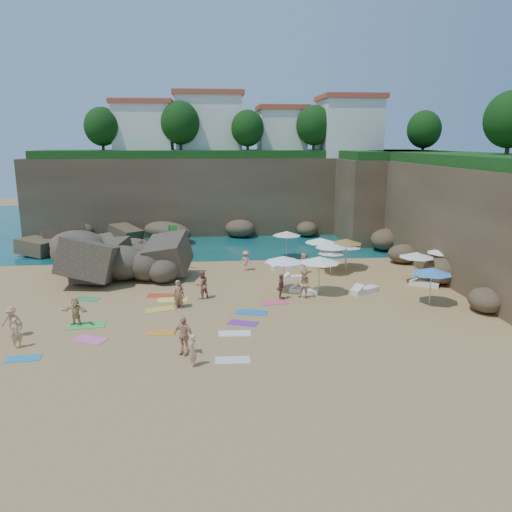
{
  "coord_description": "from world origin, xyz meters",
  "views": [
    {
      "loc": [
        -1.13,
        -30.3,
        9.7
      ],
      "look_at": [
        2.0,
        3.0,
        2.0
      ],
      "focal_mm": 35.0,
      "sensor_mm": 36.0,
      "label": 1
    }
  ],
  "objects": [
    {
      "name": "cliff_back",
      "position": [
        2.0,
        25.0,
        4.0
      ],
      "size": [
        44.0,
        8.0,
        8.0
      ],
      "primitive_type": "cube",
      "color": "brown",
      "rests_on": "ground"
    },
    {
      "name": "towel_0",
      "position": [
        -9.74,
        -8.24,
        0.01
      ],
      "size": [
        1.56,
        0.89,
        0.03
      ],
      "primitive_type": "cube",
      "rotation": [
        0.0,
        0.0,
        0.1
      ],
      "color": "#2386BE",
      "rests_on": "ground"
    },
    {
      "name": "parasol_4",
      "position": [
        8.17,
        5.95,
        1.89
      ],
      "size": [
        2.18,
        2.18,
        2.06
      ],
      "color": "silver",
      "rests_on": "ground"
    },
    {
      "name": "towel_1",
      "position": [
        -7.25,
        -6.25,
        0.01
      ],
      "size": [
        1.88,
        1.45,
        0.03
      ],
      "primitive_type": "cube",
      "rotation": [
        0.0,
        0.0,
        -0.42
      ],
      "color": "#F961B9",
      "rests_on": "ground"
    },
    {
      "name": "parasol_9",
      "position": [
        5.86,
        0.31,
        2.29
      ],
      "size": [
        2.64,
        2.64,
        2.5
      ],
      "color": "silver",
      "rests_on": "ground"
    },
    {
      "name": "lounger_4",
      "position": [
        13.46,
        1.41,
        0.15
      ],
      "size": [
        2.0,
        1.52,
        0.3
      ],
      "primitive_type": "cube",
      "rotation": [
        0.0,
        0.0,
        -0.52
      ],
      "color": "white",
      "rests_on": "ground"
    },
    {
      "name": "parasol_8",
      "position": [
        7.79,
        5.04,
        1.74
      ],
      "size": [
        2.01,
        2.01,
        1.9
      ],
      "color": "silver",
      "rests_on": "ground"
    },
    {
      "name": "clifftop_buildings",
      "position": [
        2.96,
        25.79,
        11.24
      ],
      "size": [
        28.48,
        9.48,
        7.0
      ],
      "color": "white",
      "rests_on": "cliff_back"
    },
    {
      "name": "person_lie_1",
      "position": [
        -2.45,
        -8.42,
        0.22
      ],
      "size": [
        1.83,
        2.09,
        0.44
      ],
      "primitive_type": "imported",
      "rotation": [
        0.0,
        0.0,
        -0.53
      ],
      "color": "#DDA57D",
      "rests_on": "ground"
    },
    {
      "name": "person_lie_5",
      "position": [
        4.75,
        -0.55,
        0.33
      ],
      "size": [
        1.42,
        1.95,
        0.67
      ],
      "primitive_type": "imported",
      "rotation": [
        0.0,
        0.0,
        -0.35
      ],
      "color": "#E2B280",
      "rests_on": "ground"
    },
    {
      "name": "towel_2",
      "position": [
        -3.74,
        -5.62,
        0.01
      ],
      "size": [
        1.56,
        0.88,
        0.03
      ],
      "primitive_type": "cube",
      "rotation": [
        0.0,
        0.0,
        -0.09
      ],
      "color": "orange",
      "rests_on": "ground"
    },
    {
      "name": "towel_13",
      "position": [
        -0.22,
        -9.31,
        0.01
      ],
      "size": [
        1.61,
        0.84,
        0.03
      ],
      "primitive_type": "cube",
      "rotation": [
        0.0,
        0.0,
        -0.03
      ],
      "color": "silver",
      "rests_on": "ground"
    },
    {
      "name": "parasol_5",
      "position": [
        3.63,
        1.05,
        2.21
      ],
      "size": [
        2.55,
        2.55,
        2.41
      ],
      "color": "silver",
      "rests_on": "ground"
    },
    {
      "name": "person_stand_1",
      "position": [
        -1.7,
        0.04,
        0.91
      ],
      "size": [
        1.12,
        1.07,
        1.82
      ],
      "primitive_type": "imported",
      "rotation": [
        0.0,
        0.0,
        3.75
      ],
      "color": "#A97254",
      "rests_on": "ground"
    },
    {
      "name": "cliff_corner",
      "position": [
        17.0,
        20.0,
        4.0
      ],
      "size": [
        10.0,
        12.0,
        8.0
      ],
      "primitive_type": "cube",
      "color": "brown",
      "rests_on": "ground"
    },
    {
      "name": "lounger_5",
      "position": [
        8.92,
        0.28,
        0.16
      ],
      "size": [
        2.12,
        1.65,
        0.32
      ],
      "primitive_type": "cube",
      "rotation": [
        0.0,
        0.0,
        0.54
      ],
      "color": "white",
      "rests_on": "ground"
    },
    {
      "name": "towel_7",
      "position": [
        -4.39,
        0.83,
        0.01
      ],
      "size": [
        1.78,
        1.08,
        0.03
      ],
      "primitive_type": "cube",
      "rotation": [
        0.0,
        0.0,
        -0.15
      ],
      "color": "red",
      "rests_on": "ground"
    },
    {
      "name": "towel_5",
      "position": [
        0.04,
        -6.1,
        0.01
      ],
      "size": [
        1.69,
        0.89,
        0.03
      ],
      "primitive_type": "cube",
      "rotation": [
        0.0,
        0.0,
        -0.03
      ],
      "color": "white",
      "rests_on": "ground"
    },
    {
      "name": "towel_12",
      "position": [
        -3.54,
        -0.1,
        0.02
      ],
      "size": [
        1.85,
        0.94,
        0.03
      ],
      "primitive_type": "cube",
      "rotation": [
        0.0,
        0.0,
        0.01
      ],
      "color": "#FFF043",
      "rests_on": "ground"
    },
    {
      "name": "person_stand_4",
      "position": [
        5.83,
        5.64,
        0.76
      ],
      "size": [
        0.76,
        0.84,
        1.52
      ],
      "primitive_type": "imported",
      "rotation": [
        0.0,
        0.0,
        -0.95
      ],
      "color": "tan",
      "rests_on": "ground"
    },
    {
      "name": "person_stand_0",
      "position": [
        -10.45,
        -6.9,
        0.76
      ],
      "size": [
        0.65,
        0.64,
        1.51
      ],
      "primitive_type": "imported",
      "rotation": [
        0.0,
        0.0,
        0.74
      ],
      "color": "tan",
      "rests_on": "ground"
    },
    {
      "name": "parasol_2",
      "position": [
        7.91,
        5.57,
        2.11
      ],
      "size": [
        2.43,
        2.43,
        2.3
      ],
      "color": "silver",
      "rests_on": "ground"
    },
    {
      "name": "parasol_6",
      "position": [
        9.37,
        6.77,
        2.15
      ],
      "size": [
        2.48,
        2.48,
        2.35
      ],
      "color": "silver",
      "rests_on": "ground"
    },
    {
      "name": "seawater",
      "position": [
        0.0,
        30.0,
        0.0
      ],
      "size": [
        120.0,
        120.0,
        0.0
      ],
      "primitive_type": "plane",
      "color": "#0C4751",
      "rests_on": "ground"
    },
    {
      "name": "lounger_2",
      "position": [
        4.48,
        6.94,
        0.14
      ],
      "size": [
        1.89,
        1.0,
        0.28
      ],
      "primitive_type": "cube",
      "rotation": [
        0.0,
        0.0,
        0.23
      ],
      "color": "white",
      "rests_on": "ground"
    },
    {
      "name": "marina_masts",
      "position": [
        -16.5,
        30.0,
        3.0
      ],
      "size": [
        3.1,
        0.1,
        6.0
      ],
      "color": "white",
      "rests_on": "ground"
    },
    {
      "name": "person_stand_6",
      "position": [
        -2.01,
        -9.73,
        0.74
      ],
      "size": [
        0.52,
        0.63,
        1.49
      ],
      "primitive_type": "imported",
      "rotation": [
        0.0,
        0.0,
        4.35
      ],
      "color": "#F1B788",
      "rests_on": "ground"
    },
    {
      "name": "parasol_11",
      "position": [
        13.02,
        1.98,
        2.08
      ],
      "size": [
        2.4,
        2.4,
        2.27
      ],
      "color": "silver",
      "rests_on": "ground"
    },
    {
      "name": "towel_4",
      "position": [
        -4.18,
        -1.88,
        0.01
      ],
      "size": [
        1.84,
        1.3,
        0.03
      ],
      "primitive_type": "cube",
      "rotation": [
        0.0,
        0.0,
        0.31
      ],
      "color": "yellow",
      "rests_on": "ground"
    },
    {
      "name": "person_stand_3",
      "position": [
        3.23,
        -0.58,
        0.82
      ],
      "size": [
        0.72,
        1.04,
        1.63
      ],
      "primitive_type": "imported",
      "rotation": [
        0.0,
        0.0,
        1.2
      ],
      "color": "#8D5546",
      "rests_on": "ground"
    },
    {
      "name": "parasol_10",
      "position": [
        12.13,
        -2.39,
        2.1
      ],
      "size": [
        2.42,
        2.42,
        2.29
      ],
      "color": "silver",
      "rests_on": "ground"
    },
    {
      "name": "towel_11",
      "position": [
        -8.99,
        0.53,
        0.01
      ],
      "size": [
        1.78,
        1.23,
        0.03
      ],
      "primitive_type": "cube",
      "rotation": [
        0.0,
        0.0,
        -0.29
      ],
      "color": "green",
      "rests_on": "ground"
    },
    {
      "name": "towel_9",
      "position": [
        2.76,
        -1.24,
        0.02
      ],
      "size": [
        1.86,
        1.16,
        0.03
      ],
      "primitive_type": "cube",
      "rotation": [
        0.0,
        0.0,
        0.18
      ],
      "color": "#D55370",
      "rests_on": "ground"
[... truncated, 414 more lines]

